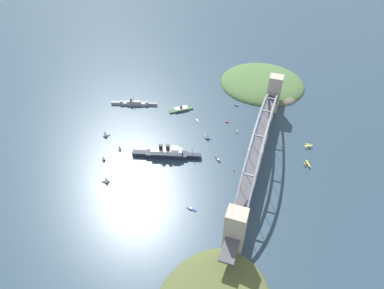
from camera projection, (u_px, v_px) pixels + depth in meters
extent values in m
plane|color=#283D4C|center=(256.00, 164.00, 394.13)|extent=(1400.00, 1400.00, 0.00)
cube|color=#ADA38E|center=(235.00, 231.00, 293.65)|extent=(15.55, 17.91, 53.45)
cube|color=#ADA38E|center=(274.00, 93.00, 459.09)|extent=(15.55, 17.91, 53.45)
cube|color=#47474C|center=(258.00, 148.00, 376.94)|extent=(218.22, 13.17, 2.40)
cube|color=#47474C|center=(229.00, 251.00, 280.23)|extent=(24.00, 13.17, 2.40)
cube|color=#47474C|center=(276.00, 87.00, 473.65)|extent=(24.00, 13.17, 2.40)
cube|color=gray|center=(246.00, 216.00, 299.15)|extent=(24.22, 1.80, 16.01)
cube|color=gray|center=(252.00, 189.00, 307.31)|extent=(23.93, 1.80, 13.22)
cube|color=gray|center=(258.00, 166.00, 317.43)|extent=(23.59, 1.80, 10.40)
cube|color=gray|center=(263.00, 146.00, 329.51)|extent=(23.21, 1.80, 7.56)
cube|color=gray|center=(267.00, 130.00, 343.55)|extent=(22.81, 1.80, 4.67)
cube|color=gray|center=(270.00, 118.00, 359.54)|extent=(22.81, 1.80, 4.67)
cube|color=gray|center=(273.00, 108.00, 377.49)|extent=(23.21, 1.80, 7.56)
cube|color=gray|center=(275.00, 102.00, 397.40)|extent=(23.59, 1.80, 10.40)
cube|color=gray|center=(276.00, 98.00, 419.26)|extent=(23.93, 1.80, 13.22)
cube|color=gray|center=(277.00, 96.00, 443.08)|extent=(24.22, 1.80, 16.01)
cube|color=gray|center=(233.00, 212.00, 301.99)|extent=(24.22, 1.80, 16.01)
cube|color=gray|center=(240.00, 186.00, 310.16)|extent=(23.93, 1.80, 13.22)
cube|color=gray|center=(246.00, 163.00, 320.28)|extent=(23.59, 1.80, 10.40)
cube|color=gray|center=(251.00, 143.00, 332.36)|extent=(23.21, 1.80, 7.56)
cube|color=gray|center=(255.00, 128.00, 346.39)|extent=(22.81, 1.80, 4.67)
cube|color=gray|center=(259.00, 115.00, 362.39)|extent=(22.81, 1.80, 4.67)
cube|color=gray|center=(262.00, 106.00, 380.34)|extent=(23.21, 1.80, 7.56)
cube|color=gray|center=(265.00, 100.00, 400.24)|extent=(23.59, 1.80, 10.40)
cube|color=gray|center=(267.00, 96.00, 422.11)|extent=(23.93, 1.80, 13.22)
cube|color=gray|center=(268.00, 95.00, 445.93)|extent=(24.22, 1.80, 16.01)
cube|color=gray|center=(236.00, 228.00, 296.97)|extent=(1.40, 11.85, 1.40)
cube|color=gray|center=(249.00, 175.00, 313.31)|extent=(1.40, 11.85, 1.40)
cube|color=gray|center=(259.00, 136.00, 337.46)|extent=(1.40, 11.85, 1.40)
cube|color=gray|center=(266.00, 111.00, 369.45)|extent=(1.40, 11.85, 1.40)
cube|color=gray|center=(271.00, 99.00, 409.26)|extent=(1.40, 11.85, 1.40)
cube|color=gray|center=(273.00, 95.00, 456.90)|extent=(1.40, 11.85, 1.40)
cylinder|color=gray|center=(248.00, 206.00, 306.74)|extent=(0.56, 0.56, 12.05)
cylinder|color=gray|center=(236.00, 202.00, 309.59)|extent=(0.56, 0.56, 12.05)
cylinder|color=gray|center=(254.00, 184.00, 319.31)|extent=(0.56, 0.56, 22.36)
cylinder|color=gray|center=(241.00, 181.00, 322.16)|extent=(0.56, 0.56, 22.36)
cylinder|color=gray|center=(258.00, 166.00, 332.86)|extent=(0.56, 0.56, 29.72)
cylinder|color=gray|center=(247.00, 163.00, 335.70)|extent=(0.56, 0.56, 29.72)
cylinder|color=gray|center=(263.00, 150.00, 347.38)|extent=(0.56, 0.56, 34.13)
cylinder|color=gray|center=(251.00, 147.00, 350.23)|extent=(0.56, 0.56, 34.13)
cylinder|color=gray|center=(266.00, 136.00, 362.89)|extent=(0.56, 0.56, 35.61)
cylinder|color=gray|center=(255.00, 134.00, 365.73)|extent=(0.56, 0.56, 35.61)
cylinder|color=gray|center=(269.00, 124.00, 379.37)|extent=(0.56, 0.56, 34.13)
cylinder|color=gray|center=(259.00, 122.00, 382.21)|extent=(0.56, 0.56, 34.13)
cylinder|color=gray|center=(272.00, 115.00, 396.83)|extent=(0.56, 0.56, 29.72)
cylinder|color=gray|center=(262.00, 113.00, 399.68)|extent=(0.56, 0.56, 29.72)
cylinder|color=gray|center=(274.00, 107.00, 415.27)|extent=(0.56, 0.56, 22.36)
cylinder|color=gray|center=(265.00, 105.00, 418.11)|extent=(0.56, 0.56, 22.36)
cylinder|color=gray|center=(276.00, 101.00, 434.69)|extent=(0.56, 0.56, 12.05)
cylinder|color=gray|center=(267.00, 99.00, 437.53)|extent=(0.56, 0.56, 12.05)
ellipsoid|color=#476638|center=(262.00, 84.00, 528.68)|extent=(127.54, 132.30, 28.09)
ellipsoid|color=#756B5B|center=(283.00, 97.00, 499.64)|extent=(44.64, 39.69, 15.45)
cube|color=#1E2333|center=(167.00, 155.00, 401.66)|extent=(22.92, 50.75, 5.70)
cube|color=#1E2333|center=(194.00, 156.00, 399.96)|extent=(9.86, 17.50, 5.70)
cube|color=#1E2333|center=(140.00, 154.00, 403.36)|extent=(10.98, 17.80, 5.70)
cube|color=white|center=(166.00, 151.00, 397.86)|extent=(18.21, 38.33, 5.74)
cube|color=white|center=(175.00, 149.00, 394.36)|extent=(9.77, 9.95, 3.20)
cylinder|color=black|center=(168.00, 147.00, 393.49)|extent=(4.76, 4.76, 7.12)
cylinder|color=black|center=(161.00, 147.00, 393.92)|extent=(4.76, 4.76, 7.12)
cylinder|color=tan|center=(192.00, 151.00, 394.85)|extent=(0.50, 0.50, 10.00)
cube|color=gray|center=(134.00, 104.00, 483.35)|extent=(16.68, 40.39, 4.27)
cube|color=gray|center=(152.00, 104.00, 482.23)|extent=(6.25, 13.66, 4.27)
cube|color=gray|center=(116.00, 103.00, 484.47)|extent=(6.78, 13.80, 4.27)
cube|color=gray|center=(134.00, 102.00, 481.08)|extent=(10.12, 20.69, 2.56)
cylinder|color=gray|center=(147.00, 102.00, 480.43)|extent=(4.30, 4.30, 2.20)
cylinder|color=gray|center=(121.00, 102.00, 481.97)|extent=(4.30, 4.30, 2.20)
cylinder|color=gray|center=(133.00, 98.00, 476.91)|extent=(0.60, 0.60, 10.00)
cylinder|color=#4C4C51|center=(131.00, 100.00, 478.94)|extent=(3.38, 3.38, 4.40)
cube|color=#23512D|center=(181.00, 110.00, 474.12)|extent=(19.52, 21.94, 2.03)
cube|color=#23512D|center=(190.00, 108.00, 477.31)|extent=(9.12, 9.26, 2.03)
cube|color=#23512D|center=(172.00, 112.00, 470.93)|extent=(10.12, 10.01, 2.03)
cube|color=beige|center=(181.00, 108.00, 472.56)|extent=(17.42, 19.76, 2.65)
cylinder|color=black|center=(181.00, 107.00, 470.88)|extent=(3.56, 3.56, 2.40)
cylinder|color=#B7B7B2|center=(309.00, 147.00, 416.33)|extent=(5.70, 3.74, 0.90)
cylinder|color=#B7B7B2|center=(307.00, 147.00, 415.89)|extent=(5.70, 3.74, 0.90)
cylinder|color=black|center=(309.00, 146.00, 415.69)|extent=(0.14, 0.14, 1.03)
cylinder|color=black|center=(307.00, 146.00, 415.25)|extent=(0.14, 0.14, 1.03)
ellipsoid|color=gold|center=(308.00, 145.00, 414.66)|extent=(6.59, 4.53, 1.38)
cylinder|color=black|center=(309.00, 147.00, 412.42)|extent=(1.34, 1.54, 1.31)
cube|color=gold|center=(309.00, 146.00, 413.65)|extent=(6.43, 9.64, 0.20)
cube|color=gold|center=(307.00, 144.00, 416.76)|extent=(2.84, 3.89, 0.12)
cube|color=black|center=(307.00, 143.00, 415.89)|extent=(1.02, 0.64, 1.50)
cylinder|color=#B7B7B2|center=(306.00, 164.00, 393.47)|extent=(3.42, 5.75, 0.90)
cylinder|color=#B7B7B2|center=(307.00, 166.00, 391.07)|extent=(3.42, 5.75, 0.90)
cylinder|color=black|center=(306.00, 163.00, 392.79)|extent=(0.14, 0.14, 1.15)
cylinder|color=black|center=(308.00, 165.00, 390.39)|extent=(0.14, 0.14, 1.15)
ellipsoid|color=gold|center=(307.00, 164.00, 390.81)|extent=(4.06, 6.63, 1.20)
cylinder|color=black|center=(310.00, 163.00, 391.10)|extent=(1.38, 1.22, 1.14)
cube|color=gold|center=(308.00, 163.00, 390.55)|extent=(10.98, 6.53, 0.20)
cube|color=gold|center=(305.00, 164.00, 390.44)|extent=(4.37, 2.89, 0.12)
cube|color=black|center=(305.00, 163.00, 389.63)|extent=(0.59, 1.04, 1.50)
cube|color=#2D6B3D|center=(237.00, 131.00, 438.53)|extent=(4.93, 3.74, 1.15)
cube|color=#2D6B3D|center=(236.00, 130.00, 440.83)|extent=(1.82, 1.57, 1.15)
cube|color=#2D6B3D|center=(238.00, 133.00, 436.24)|extent=(1.91, 1.74, 1.15)
cube|color=beige|center=(237.00, 131.00, 437.39)|extent=(2.71, 2.32, 1.00)
cube|color=#234C8C|center=(120.00, 149.00, 413.09)|extent=(3.97, 3.59, 1.09)
cube|color=#234C8C|center=(119.00, 148.00, 414.88)|extent=(1.44, 1.34, 1.09)
cube|color=#234C8C|center=(120.00, 150.00, 411.29)|extent=(1.52, 1.45, 1.09)
cylinder|color=tan|center=(119.00, 146.00, 410.84)|extent=(0.16, 0.16, 6.34)
cone|color=silver|center=(119.00, 147.00, 410.27)|extent=(4.91, 4.91, 5.07)
cube|color=#234C8C|center=(192.00, 209.00, 344.02)|extent=(3.04, 6.57, 0.93)
cube|color=#234C8C|center=(195.00, 211.00, 342.69)|extent=(1.53, 2.24, 0.93)
cube|color=#234C8C|center=(188.00, 208.00, 345.34)|extent=(1.79, 2.27, 0.93)
cube|color=beige|center=(191.00, 208.00, 343.65)|extent=(2.23, 3.36, 0.92)
cube|color=#234C8C|center=(106.00, 136.00, 431.94)|extent=(5.23, 5.39, 1.01)
cube|color=#234C8C|center=(109.00, 135.00, 433.06)|extent=(1.92, 1.96, 1.01)
cube|color=#234C8C|center=(104.00, 137.00, 430.82)|extent=(2.05, 2.09, 1.01)
cylinder|color=tan|center=(106.00, 133.00, 428.65)|extent=(0.16, 0.16, 9.33)
cone|color=white|center=(105.00, 133.00, 428.46)|extent=(7.09, 7.09, 7.46)
cube|color=#B2231E|center=(227.00, 122.00, 454.19)|extent=(2.09, 3.78, 0.71)
cube|color=#B2231E|center=(229.00, 122.00, 453.44)|extent=(0.90, 1.28, 0.71)
cube|color=#B2231E|center=(225.00, 121.00, 454.94)|extent=(1.05, 1.29, 0.71)
cylinder|color=tan|center=(227.00, 120.00, 451.97)|extent=(0.16, 0.16, 5.69)
cone|color=white|center=(227.00, 120.00, 452.48)|extent=(3.63, 3.63, 4.55)
cube|color=silver|center=(197.00, 121.00, 455.72)|extent=(5.70, 5.36, 0.98)
cube|color=silver|center=(196.00, 119.00, 458.40)|extent=(2.19, 2.11, 0.98)
cube|color=silver|center=(198.00, 122.00, 453.04)|extent=(2.33, 2.28, 0.98)
cube|color=beige|center=(197.00, 120.00, 454.45)|extent=(3.25, 3.13, 1.33)
cube|color=#234C8C|center=(208.00, 138.00, 428.74)|extent=(3.83, 6.86, 0.80)
cube|color=#234C8C|center=(211.00, 139.00, 427.10)|extent=(1.57, 2.35, 0.80)
cube|color=#234C8C|center=(205.00, 137.00, 430.39)|extent=(1.79, 2.39, 0.80)
cylinder|color=tan|center=(208.00, 135.00, 424.80)|extent=(0.16, 0.16, 10.43)
cone|color=white|center=(207.00, 135.00, 425.87)|extent=(7.03, 7.03, 8.34)
cube|color=black|center=(218.00, 160.00, 398.75)|extent=(6.07, 6.04, 0.95)
cube|color=black|center=(216.00, 158.00, 401.50)|extent=(2.39, 2.39, 0.95)
cube|color=black|center=(219.00, 162.00, 396.00)|extent=(2.58, 2.58, 0.95)
cube|color=beige|center=(218.00, 159.00, 397.56)|extent=(3.55, 3.54, 1.09)
cube|color=black|center=(104.00, 160.00, 397.99)|extent=(4.26, 3.55, 1.00)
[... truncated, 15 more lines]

